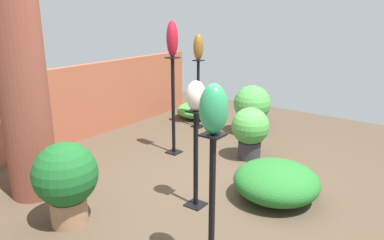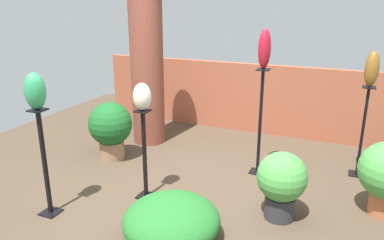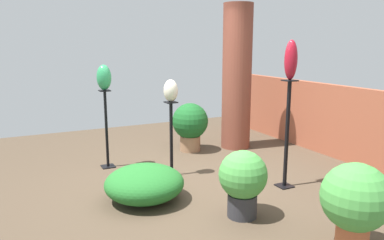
{
  "view_description": "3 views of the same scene",
  "coord_description": "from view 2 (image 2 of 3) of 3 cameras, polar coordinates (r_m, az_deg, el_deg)",
  "views": [
    {
      "loc": [
        -3.43,
        -2.32,
        2.1
      ],
      "look_at": [
        0.08,
        0.33,
        0.77
      ],
      "focal_mm": 35.0,
      "sensor_mm": 36.0,
      "label": 1
    },
    {
      "loc": [
        1.65,
        -3.59,
        2.26
      ],
      "look_at": [
        0.06,
        0.06,
        0.98
      ],
      "focal_mm": 35.0,
      "sensor_mm": 36.0,
      "label": 2
    },
    {
      "loc": [
        4.33,
        -2.14,
        1.89
      ],
      "look_at": [
        -0.22,
        0.09,
        0.85
      ],
      "focal_mm": 35.0,
      "sensor_mm": 36.0,
      "label": 3
    }
  ],
  "objects": [
    {
      "name": "pedestal_jade",
      "position": [
        4.33,
        -21.46,
        -6.79
      ],
      "size": [
        0.2,
        0.2,
        1.2
      ],
      "color": "black",
      "rests_on": "ground"
    },
    {
      "name": "pedestal_ivory",
      "position": [
        4.42,
        -7.22,
        -5.89
      ],
      "size": [
        0.2,
        0.2,
        1.09
      ],
      "color": "black",
      "rests_on": "ground"
    },
    {
      "name": "art_vase_ivory",
      "position": [
        4.18,
        -7.61,
        3.54
      ],
      "size": [
        0.21,
        0.2,
        0.31
      ],
      "primitive_type": "ellipsoid",
      "color": "beige",
      "rests_on": "pedestal_ivory"
    },
    {
      "name": "potted_plant_front_right",
      "position": [
        4.12,
        13.5,
        -9.1
      ],
      "size": [
        0.54,
        0.54,
        0.75
      ],
      "color": "#2D2D33",
      "rests_on": "ground"
    },
    {
      "name": "brick_pillar",
      "position": [
        6.03,
        -6.87,
        8.4
      ],
      "size": [
        0.52,
        0.52,
        2.58
      ],
      "primitive_type": "cylinder",
      "color": "brown",
      "rests_on": "ground"
    },
    {
      "name": "ground_plane",
      "position": [
        4.55,
        -1.02,
        -11.99
      ],
      "size": [
        8.0,
        8.0,
        0.0
      ],
      "primitive_type": "plane",
      "color": "#4C3D2D"
    },
    {
      "name": "brick_wall_back",
      "position": [
        6.72,
        8.6,
        3.36
      ],
      "size": [
        5.6,
        0.12,
        1.22
      ],
      "primitive_type": "cube",
      "color": "#9E5138",
      "rests_on": "ground"
    },
    {
      "name": "art_vase_ruby",
      "position": [
        4.81,
        10.99,
        10.6
      ],
      "size": [
        0.16,
        0.17,
        0.5
      ],
      "primitive_type": "ellipsoid",
      "color": "maroon",
      "rests_on": "pedestal_ruby"
    },
    {
      "name": "art_vase_jade",
      "position": [
        4.07,
        -22.79,
        4.08
      ],
      "size": [
        0.21,
        0.22,
        0.38
      ],
      "primitive_type": "ellipsoid",
      "color": "#2D9356",
      "rests_on": "pedestal_jade"
    },
    {
      "name": "potted_plant_mid_left",
      "position": [
        5.6,
        -12.31,
        -1.05
      ],
      "size": [
        0.64,
        0.64,
        0.86
      ],
      "color": "#936B4C",
      "rests_on": "ground"
    },
    {
      "name": "pedestal_ruby",
      "position": [
        5.03,
        10.31,
        -1.01
      ],
      "size": [
        0.2,
        0.2,
        1.43
      ],
      "color": "black",
      "rests_on": "ground"
    },
    {
      "name": "pedestal_bronze",
      "position": [
        5.4,
        24.48,
        -2.22
      ],
      "size": [
        0.2,
        0.2,
        1.22
      ],
      "color": "black",
      "rests_on": "ground"
    },
    {
      "name": "foliage_bed_west",
      "position": [
        3.77,
        -3.13,
        -15.06
      ],
      "size": [
        0.95,
        0.97,
        0.43
      ],
      "primitive_type": "ellipsoid",
      "color": "#236B28",
      "rests_on": "ground"
    },
    {
      "name": "art_vase_bronze",
      "position": [
        5.19,
        25.72,
        7.01
      ],
      "size": [
        0.17,
        0.18,
        0.45
      ],
      "primitive_type": "ellipsoid",
      "color": "brown",
      "rests_on": "pedestal_bronze"
    }
  ]
}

